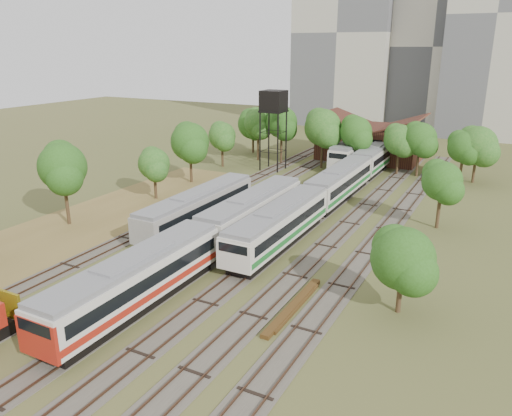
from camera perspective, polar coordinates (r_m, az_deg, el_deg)
The scene contains 17 objects.
ground at distance 36.51m, azimuth -11.27°, elevation -12.05°, with size 240.00×240.00×0.00m, color #475123.
dry_grass_patch at distance 53.38m, azimuth -21.06°, elevation -3.03°, with size 14.00×60.00×0.04m, color brown.
tracks at distance 56.48m, azimuth 4.18°, elevation -0.67°, with size 24.60×80.00×0.19m.
railcar_red_set at distance 43.23m, azimuth -5.98°, elevation -3.78°, with size 3.21×34.58×3.98m.
railcar_green_set at distance 62.37m, azimuth 9.54°, elevation 2.87°, with size 3.15×52.07×3.90m.
railcar_rear at distance 81.01m, azimuth 11.15°, elevation 6.31°, with size 3.27×16.08×4.05m.
old_grey_coach at distance 52.61m, azimuth -6.66°, elevation 0.10°, with size 2.98×18.00×3.68m.
water_tower at distance 75.44m, azimuth 2.02°, elevation 11.88°, with size 3.45×3.45×11.92m.
rail_pile_near at distance 36.87m, azimuth 4.27°, elevation -11.12°, with size 0.62×9.27×0.31m, color #503517.
rail_pile_far at distance 36.86m, azimuth 4.59°, elevation -11.19°, with size 0.49×7.79×0.25m, color #503517.
maintenance_shed at distance 86.23m, azimuth 13.00°, elevation 7.41°, with size 16.45×11.55×7.58m.
tree_band_left at distance 62.25m, azimuth -13.27°, elevation 5.86°, with size 7.62×64.78×8.74m.
tree_band_far at distance 76.76m, azimuth 11.44°, elevation 8.47°, with size 38.04×6.88×9.10m.
tree_band_right at distance 53.89m, azimuth 20.49°, elevation 2.43°, with size 4.91×44.39×7.14m.
tower_left at distance 125.25m, azimuth 10.47°, elevation 19.05°, with size 22.00×16.00×42.00m, color #BBB5A4.
tower_centre at distance 125.50m, azimuth 20.24°, elevation 16.91°, with size 20.00×18.00×36.00m, color beige.
tower_right at distance 116.45m, azimuth 26.11°, elevation 19.20°, with size 18.00×16.00×48.00m, color #BBB5A4.
Camera 1 is at (20.64, -24.11, 18.06)m, focal length 35.00 mm.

